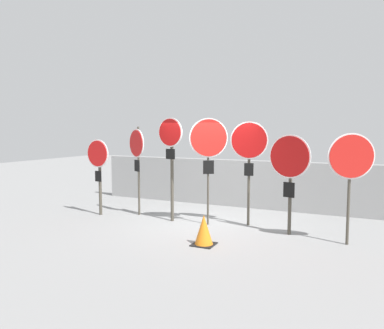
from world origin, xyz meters
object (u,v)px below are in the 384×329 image
Objects in this scene: stop_sign_0 at (98,163)px; stop_sign_3 at (209,144)px; stop_sign_6 at (351,162)px; stop_sign_2 at (171,149)px; stop_sign_5 at (290,165)px; traffic_cone_0 at (204,230)px; stop_sign_4 at (249,149)px; stop_sign_1 at (137,151)px.

stop_sign_3 is at bearing 10.73° from stop_sign_0.
stop_sign_3 is at bearing 153.06° from stop_sign_6.
stop_sign_2 is at bearing 147.78° from stop_sign_3.
stop_sign_5 reaches higher than stop_sign_0.
stop_sign_5 is (5.06, 0.21, 0.14)m from stop_sign_0.
traffic_cone_0 is at bearing -176.84° from stop_sign_6.
stop_sign_4 is at bearing 172.73° from stop_sign_5.
stop_sign_2 is at bearing 17.21° from stop_sign_1.
stop_sign_3 is at bearing -167.44° from stop_sign_5.
stop_sign_4 is (4.02, 0.62, 0.43)m from stop_sign_0.
traffic_cone_0 is (-2.65, -1.21, -1.38)m from stop_sign_6.
stop_sign_6 is at bearing 5.84° from stop_sign_2.
stop_sign_5 is 1.27m from stop_sign_6.
stop_sign_0 is at bearing -163.47° from stop_sign_5.
stop_sign_3 is 1.99m from stop_sign_5.
stop_sign_0 is 3.36× the size of traffic_cone_0.
stop_sign_4 reaches higher than stop_sign_0.
stop_sign_1 is at bearing -169.25° from stop_sign_5.
stop_sign_2 is 1.16× the size of stop_sign_6.
stop_sign_6 is (1.24, -0.25, 0.11)m from stop_sign_5.
stop_sign_5 is at bearing 147.00° from stop_sign_6.
stop_sign_4 is at bearing 14.62° from stop_sign_0.
stop_sign_1 is 5.38m from stop_sign_6.
traffic_cone_0 is at bearing -34.31° from stop_sign_2.
traffic_cone_0 is at bearing -113.66° from stop_sign_4.
stop_sign_2 reaches higher than stop_sign_0.
stop_sign_4 reaches higher than stop_sign_1.
stop_sign_5 is at bearing 25.22° from stop_sign_1.
stop_sign_5 is (1.94, -0.05, -0.42)m from stop_sign_3.
stop_sign_3 is at bearing 109.34° from traffic_cone_0.
stop_sign_3 reaches higher than stop_sign_0.
stop_sign_6 is (5.36, -0.50, -0.08)m from stop_sign_1.
stop_sign_1 reaches higher than stop_sign_0.
traffic_cone_0 is (3.65, -1.25, -1.13)m from stop_sign_0.
stop_sign_0 is 0.91× the size of stop_sign_6.
stop_sign_6 is at bearing -40.36° from stop_sign_3.
stop_sign_3 is 1.03× the size of stop_sign_4.
stop_sign_1 is at bearing 31.57° from stop_sign_0.
stop_sign_2 is (1.17, -0.24, 0.08)m from stop_sign_1.
traffic_cone_0 is (-0.37, -1.87, -1.56)m from stop_sign_4.
stop_sign_6 is 3.67× the size of traffic_cone_0.
stop_sign_2 is at bearing 11.79° from stop_sign_0.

